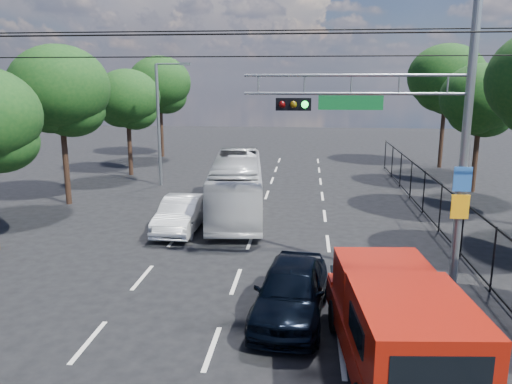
# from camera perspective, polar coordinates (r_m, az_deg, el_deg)

# --- Properties ---
(lane_markings) EXTENTS (6.12, 38.00, 0.01)m
(lane_markings) POSITION_cam_1_polar(r_m,az_deg,el_deg) (21.39, -0.04, -3.93)
(lane_markings) COLOR beige
(lane_markings) RESTS_ON ground
(signal_mast) EXTENTS (6.43, 0.39, 9.50)m
(signal_mast) POSITION_cam_1_polar(r_m,az_deg,el_deg) (14.76, 18.51, 8.62)
(signal_mast) COLOR slate
(signal_mast) RESTS_ON ground
(streetlight_left) EXTENTS (2.09, 0.22, 7.08)m
(streetlight_left) POSITION_cam_1_polar(r_m,az_deg,el_deg) (29.70, -10.79, 8.26)
(streetlight_left) COLOR slate
(streetlight_left) RESTS_ON ground
(utility_wires) EXTENTS (22.00, 5.04, 0.74)m
(utility_wires) POSITION_cam_1_polar(r_m,az_deg,el_deg) (15.41, -2.10, 16.81)
(utility_wires) COLOR black
(utility_wires) RESTS_ON ground
(fence_right) EXTENTS (0.06, 34.03, 2.00)m
(fence_right) POSITION_cam_1_polar(r_m,az_deg,el_deg) (20.02, 21.60, -2.95)
(fence_right) COLOR black
(fence_right) RESTS_ON ground
(tree_right_d) EXTENTS (4.32, 4.32, 7.02)m
(tree_right_d) POSITION_cam_1_polar(r_m,az_deg,el_deg) (29.93, 24.30, 9.16)
(tree_right_d) COLOR black
(tree_right_d) RESTS_ON ground
(tree_right_e) EXTENTS (5.28, 5.28, 8.58)m
(tree_right_e) POSITION_cam_1_polar(r_m,az_deg,el_deg) (37.64, 20.93, 11.60)
(tree_right_e) COLOR black
(tree_right_e) RESTS_ON ground
(tree_left_c) EXTENTS (4.80, 4.80, 7.80)m
(tree_left_c) POSITION_cam_1_polar(r_m,az_deg,el_deg) (26.26, -21.42, 10.25)
(tree_left_c) COLOR black
(tree_left_c) RESTS_ON ground
(tree_left_d) EXTENTS (4.20, 4.20, 6.83)m
(tree_left_d) POSITION_cam_1_polar(r_m,az_deg,el_deg) (33.47, -14.45, 9.90)
(tree_left_d) COLOR black
(tree_left_d) RESTS_ON ground
(tree_left_e) EXTENTS (4.92, 4.92, 7.99)m
(tree_left_e) POSITION_cam_1_polar(r_m,az_deg,el_deg) (41.11, -10.90, 11.65)
(tree_left_e) COLOR black
(tree_left_e) RESTS_ON ground
(red_pickup) EXTENTS (2.63, 6.04, 2.19)m
(red_pickup) POSITION_cam_1_polar(r_m,az_deg,el_deg) (11.15, 15.71, -14.22)
(red_pickup) COLOR black
(red_pickup) RESTS_ON ground
(navy_hatchback) EXTENTS (2.22, 4.58, 1.51)m
(navy_hatchback) POSITION_cam_1_polar(r_m,az_deg,el_deg) (13.32, 4.04, -11.13)
(navy_hatchback) COLOR black
(navy_hatchback) RESTS_ON ground
(white_bus) EXTENTS (3.25, 9.68, 2.64)m
(white_bus) POSITION_cam_1_polar(r_m,az_deg,el_deg) (23.12, -2.23, 0.70)
(white_bus) COLOR silver
(white_bus) RESTS_ON ground
(white_van) EXTENTS (1.54, 4.30, 1.41)m
(white_van) POSITION_cam_1_polar(r_m,az_deg,el_deg) (20.87, -8.52, -2.49)
(white_van) COLOR silver
(white_van) RESTS_ON ground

